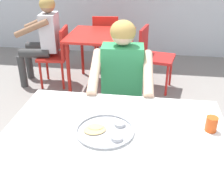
% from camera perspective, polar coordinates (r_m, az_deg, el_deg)
% --- Properties ---
extents(table_foreground, '(1.29, 0.93, 0.76)m').
position_cam_1_polar(table_foreground, '(1.59, 0.60, -11.20)').
color(table_foreground, white).
rests_on(table_foreground, ground).
extents(thali_tray, '(0.34, 0.34, 0.03)m').
position_cam_1_polar(thali_tray, '(1.55, -1.43, -8.66)').
color(thali_tray, '#B7BABF').
rests_on(thali_tray, table_foreground).
extents(drinking_cup, '(0.07, 0.07, 0.09)m').
position_cam_1_polar(drinking_cup, '(1.64, 20.37, -6.81)').
color(drinking_cup, '#D84C19').
rests_on(drinking_cup, table_foreground).
extents(chair_foreground, '(0.41, 0.43, 0.85)m').
position_cam_1_polar(chair_foreground, '(2.50, 2.28, -1.24)').
color(chair_foreground, silver).
rests_on(chair_foreground, ground).
extents(diner_foreground, '(0.51, 0.57, 1.22)m').
position_cam_1_polar(diner_foreground, '(2.20, 2.05, 1.43)').
color(diner_foreground, '#282828').
rests_on(diner_foreground, ground).
extents(table_background_red, '(0.85, 0.84, 0.74)m').
position_cam_1_polar(table_background_red, '(3.61, -2.23, 10.32)').
color(table_background_red, red).
rests_on(table_background_red, ground).
extents(chair_red_left, '(0.42, 0.44, 0.81)m').
position_cam_1_polar(chair_red_left, '(3.76, -11.38, 7.72)').
color(chair_red_left, red).
rests_on(chair_red_left, ground).
extents(chair_red_right, '(0.50, 0.49, 0.84)m').
position_cam_1_polar(chair_red_right, '(3.62, 8.45, 7.54)').
color(chair_red_right, red).
rests_on(chair_red_right, ground).
extents(chair_red_far, '(0.44, 0.46, 0.86)m').
position_cam_1_polar(chair_red_far, '(4.25, -1.28, 10.71)').
color(chair_red_far, red).
rests_on(chair_red_far, ground).
extents(patron_background, '(0.58, 0.54, 1.19)m').
position_cam_1_polar(patron_background, '(3.80, -14.37, 11.37)').
color(patron_background, '#3A3A3A').
rests_on(patron_background, ground).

